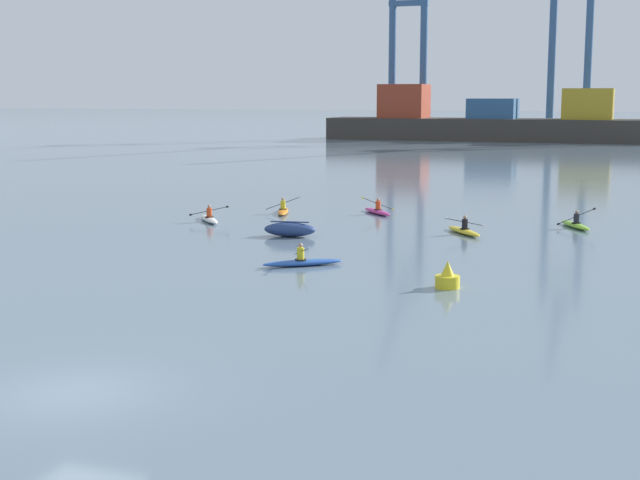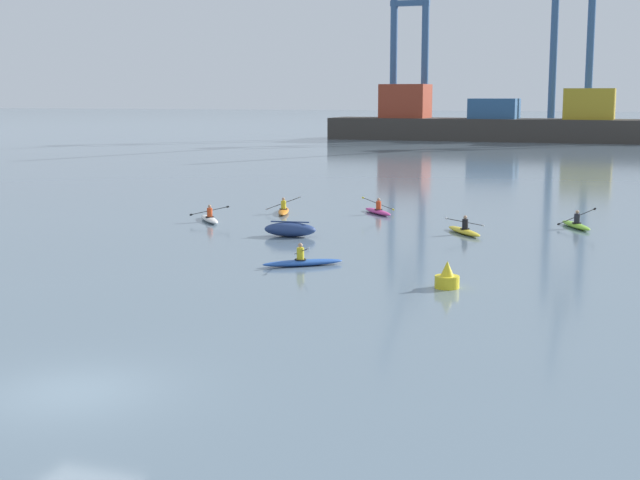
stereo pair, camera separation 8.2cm
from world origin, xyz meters
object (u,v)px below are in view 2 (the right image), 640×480
at_px(gantry_crane_west_mid, 573,22).
at_px(kayak_magenta, 378,211).
at_px(kayak_white, 209,218).
at_px(channel_buoy, 447,278).
at_px(capsized_dinghy, 290,229).
at_px(gantry_crane_west, 409,29).
at_px(kayak_blue, 303,262).
at_px(kayak_orange, 284,210).
at_px(kayak_lime, 576,225).
at_px(container_barge, 492,123).
at_px(kayak_yellow, 464,230).

distance_m(gantry_crane_west_mid, kayak_magenta, 102.72).
bearing_deg(kayak_white, channel_buoy, -38.62).
height_order(capsized_dinghy, channel_buoy, channel_buoy).
distance_m(gantry_crane_west, kayak_magenta, 100.51).
bearing_deg(gantry_crane_west_mid, kayak_blue, -90.42).
distance_m(gantry_crane_west, kayak_orange, 101.04).
height_order(channel_buoy, kayak_lime, kayak_lime).
bearing_deg(kayak_lime, kayak_magenta, 170.36).
xyz_separation_m(kayak_white, kayak_lime, (19.34, 4.41, 0.00)).
distance_m(kayak_orange, kayak_magenta, 5.60).
distance_m(channel_buoy, kayak_magenta, 20.87).
relative_size(kayak_white, kayak_orange, 0.89).
relative_size(gantry_crane_west, kayak_white, 11.97).
xyz_separation_m(container_barge, kayak_orange, (2.62, -92.34, -2.60)).
distance_m(gantry_crane_west_mid, kayak_white, 109.45).
distance_m(gantry_crane_west, channel_buoy, 120.84).
xyz_separation_m(kayak_white, kayak_yellow, (14.17, 0.31, 0.00)).
bearing_deg(kayak_orange, container_barge, 91.62).
relative_size(container_barge, kayak_magenta, 17.24).
relative_size(container_barge, capsized_dinghy, 18.74).
xyz_separation_m(capsized_dinghy, kayak_lime, (13.13, 7.89, -0.18)).
height_order(channel_buoy, kayak_orange, kayak_orange).
xyz_separation_m(container_barge, gantry_crane_west_mid, (10.54, 10.38, 15.68)).
bearing_deg(gantry_crane_west_mid, kayak_orange, -94.41).
bearing_deg(kayak_magenta, kayak_white, -141.12).
bearing_deg(kayak_blue, kayak_lime, 56.97).
relative_size(container_barge, gantry_crane_west, 1.42).
bearing_deg(container_barge, kayak_white, -89.95).
bearing_deg(kayak_orange, capsized_dinghy, -65.81).
xyz_separation_m(kayak_yellow, kayak_blue, (-4.59, -10.90, 0.00)).
relative_size(gantry_crane_west_mid, kayak_orange, 10.45).
bearing_deg(kayak_magenta, container_barge, 95.02).
distance_m(kayak_white, kayak_yellow, 14.18).
xyz_separation_m(kayak_orange, kayak_lime, (16.81, -0.28, -0.00)).
xyz_separation_m(kayak_lime, kayak_blue, (-9.75, -15.00, 0.00)).
distance_m(capsized_dinghy, channel_buoy, 13.60).
xyz_separation_m(kayak_yellow, kayak_lime, (5.17, 4.10, -0.00)).
bearing_deg(gantry_crane_west, kayak_lime, -70.68).
relative_size(container_barge, gantry_crane_west_mid, 1.44).
xyz_separation_m(capsized_dinghy, kayak_white, (-6.21, 3.49, -0.18)).
height_order(kayak_orange, kayak_lime, kayak_lime).
bearing_deg(kayak_blue, gantry_crane_west, 102.30).
bearing_deg(gantry_crane_west, gantry_crane_west_mid, 10.60).
distance_m(kayak_magenta, kayak_blue, 17.03).
bearing_deg(gantry_crane_west, kayak_yellow, -74.04).
bearing_deg(container_barge, kayak_yellow, -81.61).
height_order(kayak_lime, kayak_magenta, kayak_magenta).
height_order(kayak_white, kayak_yellow, same).
distance_m(channel_buoy, kayak_yellow, 13.29).
distance_m(container_barge, kayak_lime, 94.67).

